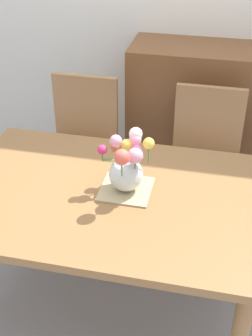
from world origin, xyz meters
name	(u,v)px	position (x,y,z in m)	size (l,w,h in m)	color
ground_plane	(111,302)	(0.00, 0.00, 0.00)	(12.00, 12.00, 0.00)	#939399
dining_table	(109,209)	(0.00, 0.00, 0.64)	(1.43, 0.97, 0.73)	olive
chair_left	(82,137)	(-0.39, 0.82, 0.52)	(0.42, 0.42, 0.90)	#9E7047
chair_right	(205,151)	(0.39, 0.82, 0.52)	(0.42, 0.42, 0.90)	#9E7047
dresser	(230,119)	(0.53, 1.33, 0.50)	(1.40, 0.47, 1.00)	brown
placemat	(126,189)	(0.07, 0.04, 0.74)	(0.23, 0.23, 0.01)	tan
flower_vase	(127,165)	(0.08, 0.05, 0.86)	(0.25, 0.28, 0.26)	silver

